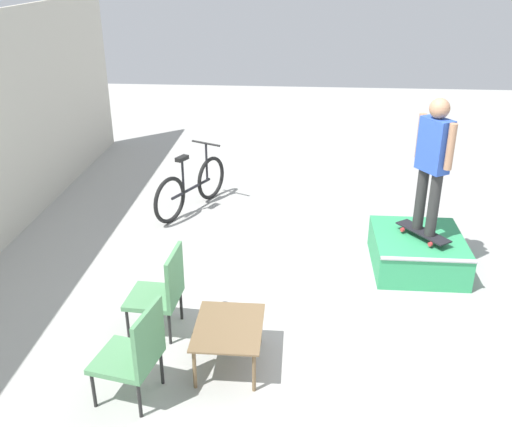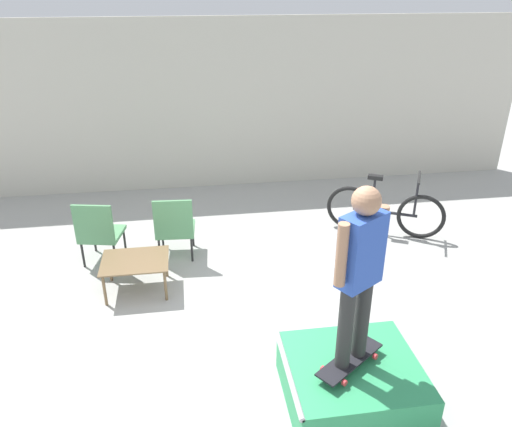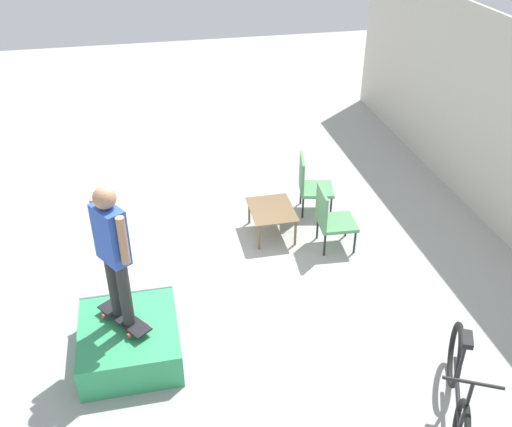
{
  "view_description": "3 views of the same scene",
  "coord_description": "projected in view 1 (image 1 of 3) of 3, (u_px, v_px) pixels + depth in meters",
  "views": [
    {
      "loc": [
        -5.41,
        0.49,
        3.61
      ],
      "look_at": [
        0.3,
        0.95,
        1.03
      ],
      "focal_mm": 40.0,
      "sensor_mm": 36.0,
      "label": 1
    },
    {
      "loc": [
        -0.3,
        -4.33,
        3.59
      ],
      "look_at": [
        0.45,
        0.68,
        1.17
      ],
      "focal_mm": 35.0,
      "sensor_mm": 36.0,
      "label": 2
    },
    {
      "loc": [
        5.96,
        -0.62,
        4.84
      ],
      "look_at": [
        0.17,
        0.62,
        1.14
      ],
      "focal_mm": 40.0,
      "sensor_mm": 36.0,
      "label": 3
    }
  ],
  "objects": [
    {
      "name": "person_skater",
      "position": [
        433.0,
        157.0,
        6.62
      ],
      "size": [
        0.5,
        0.37,
        1.65
      ],
      "rotation": [
        0.0,
        0.0,
        0.55
      ],
      "color": "#2D2D2D",
      "rests_on": "skateboard_on_ramp"
    },
    {
      "name": "patio_chair_right",
      "position": [
        162.0,
        289.0,
        5.84
      ],
      "size": [
        0.55,
        0.55,
        0.94
      ],
      "rotation": [
        0.0,
        0.0,
        3.07
      ],
      "color": "black",
      "rests_on": "ground_plane"
    },
    {
      "name": "patio_chair_left",
      "position": [
        136.0,
        351.0,
        4.92
      ],
      "size": [
        0.62,
        0.62,
        0.94
      ],
      "rotation": [
        0.0,
        0.0,
        2.94
      ],
      "color": "black",
      "rests_on": "ground_plane"
    },
    {
      "name": "skate_ramp_box",
      "position": [
        417.0,
        252.0,
        7.19
      ],
      "size": [
        1.22,
        1.1,
        0.45
      ],
      "color": "#339E60",
      "rests_on": "ground_plane"
    },
    {
      "name": "skateboard_on_ramp",
      "position": [
        423.0,
        232.0,
        7.02
      ],
      "size": [
        0.72,
        0.6,
        0.07
      ],
      "rotation": [
        0.0,
        0.0,
        0.63
      ],
      "color": "black",
      "rests_on": "skate_ramp_box"
    },
    {
      "name": "coffee_table",
      "position": [
        229.0,
        331.0,
        5.38
      ],
      "size": [
        0.82,
        0.64,
        0.44
      ],
      "color": "brown",
      "rests_on": "ground_plane"
    },
    {
      "name": "ground_plane",
      "position": [
        338.0,
        311.0,
        6.37
      ],
      "size": [
        24.0,
        24.0,
        0.0
      ],
      "primitive_type": "plane",
      "color": "#A8A8A3"
    },
    {
      "name": "bicycle",
      "position": [
        191.0,
        187.0,
        8.76
      ],
      "size": [
        1.61,
        0.84,
        0.98
      ],
      "rotation": [
        0.0,
        0.0,
        -0.46
      ],
      "color": "black",
      "rests_on": "ground_plane"
    }
  ]
}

